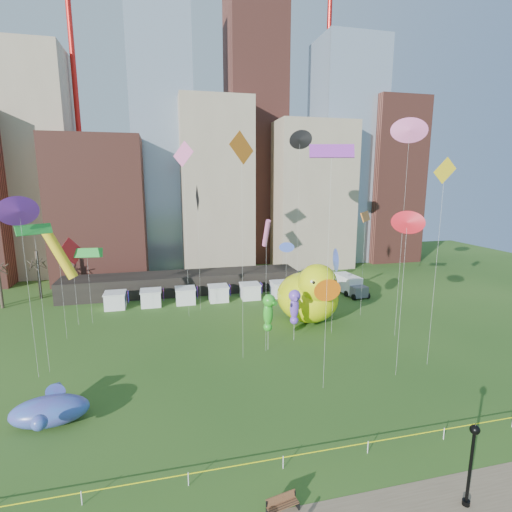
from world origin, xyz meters
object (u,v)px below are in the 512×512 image
object	(u,v)px
seahorse_green	(268,310)
box_truck	(349,285)
big_duck	(309,294)
seahorse_purple	(295,304)
lamppost	(472,456)
whale_inflatable	(50,409)
small_duck	(315,304)
park_bench	(282,503)

from	to	relation	value
seahorse_green	box_truck	size ratio (longest dim) A/B	0.88
big_duck	seahorse_purple	distance (m)	6.57
lamppost	whale_inflatable	bearing A→B (deg)	150.86
small_duck	whale_inflatable	size ratio (longest dim) A/B	0.51
big_duck	seahorse_green	xyz separation A→B (m)	(-7.41, -6.93, 0.82)
small_duck	big_duck	bearing A→B (deg)	-116.76
big_duck	box_truck	xyz separation A→B (m)	(11.12, 10.56, -2.26)
park_bench	lamppost	world-z (taller)	lamppost
box_truck	seahorse_green	bearing A→B (deg)	-142.54
seahorse_purple	lamppost	xyz separation A→B (m)	(1.92, -24.14, -1.23)
small_duck	box_truck	xyz separation A→B (m)	(9.02, 7.53, 0.25)
small_duck	seahorse_green	bearing A→B (deg)	-125.78
seahorse_green	seahorse_purple	bearing A→B (deg)	0.38
seahorse_purple	box_truck	world-z (taller)	seahorse_purple
seahorse_purple	box_truck	bearing A→B (deg)	62.69
box_truck	small_duck	bearing A→B (deg)	-146.04
small_duck	seahorse_green	world-z (taller)	seahorse_green
lamppost	seahorse_purple	bearing A→B (deg)	94.55
lamppost	box_truck	world-z (taller)	lamppost
seahorse_purple	lamppost	bearing A→B (deg)	-69.38
small_duck	whale_inflatable	bearing A→B (deg)	-139.61
seahorse_green	park_bench	size ratio (longest dim) A/B	3.27
seahorse_purple	park_bench	bearing A→B (deg)	-94.75
big_duck	small_duck	xyz separation A→B (m)	(2.09, 3.03, -2.51)
big_duck	seahorse_green	bearing A→B (deg)	-140.27
big_duck	seahorse_purple	size ratio (longest dim) A/B	1.78
park_bench	lamppost	bearing A→B (deg)	-22.22
seahorse_purple	small_duck	bearing A→B (deg)	70.49
box_truck	seahorse_purple	bearing A→B (deg)	-139.26
lamppost	box_truck	size ratio (longest dim) A/B	0.73
seahorse_green	seahorse_purple	xyz separation A→B (m)	(3.56, 1.65, -0.18)
seahorse_purple	box_truck	xyz separation A→B (m)	(14.97, 15.85, -2.90)
lamppost	seahorse_green	bearing A→B (deg)	103.69
whale_inflatable	big_duck	bearing A→B (deg)	27.19
seahorse_green	whale_inflatable	distance (m)	21.60
seahorse_purple	whale_inflatable	world-z (taller)	seahorse_purple
small_duck	park_bench	size ratio (longest dim) A/B	1.94
seahorse_purple	lamppost	world-z (taller)	seahorse_purple
seahorse_green	lamppost	xyz separation A→B (m)	(5.48, -22.49, -1.40)
park_bench	box_truck	xyz separation A→B (m)	(23.36, 37.93, 0.98)
park_bench	box_truck	size ratio (longest dim) A/B	0.27
seahorse_green	seahorse_purple	size ratio (longest dim) A/B	1.03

